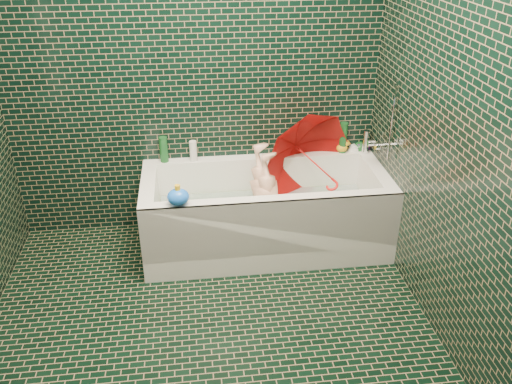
{
  "coord_description": "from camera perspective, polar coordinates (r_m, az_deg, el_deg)",
  "views": [
    {
      "loc": [
        -0.04,
        -2.27,
        2.21
      ],
      "look_at": [
        0.36,
        0.82,
        0.54
      ],
      "focal_mm": 38.0,
      "sensor_mm": 36.0,
      "label": 1
    }
  ],
  "objects": [
    {
      "name": "faucet",
      "position": [
        3.82,
        13.31,
        5.29
      ],
      "size": [
        0.18,
        0.19,
        0.55
      ],
      "color": "silver",
      "rests_on": "wall_right"
    },
    {
      "name": "bottle_right_tall",
      "position": [
        4.09,
        9.16,
        5.68
      ],
      "size": [
        0.07,
        0.07,
        0.23
      ],
      "primitive_type": "cylinder",
      "rotation": [
        0.0,
        0.0,
        0.42
      ],
      "color": "#164E20",
      "rests_on": "bathtub"
    },
    {
      "name": "floor",
      "position": [
        3.17,
        -4.72,
        -16.15
      ],
      "size": [
        2.8,
        2.8,
        0.0
      ],
      "primitive_type": "plane",
      "color": "black",
      "rests_on": "ground"
    },
    {
      "name": "umbrella",
      "position": [
        3.85,
        6.27,
        2.97
      ],
      "size": [
        1.04,
        0.96,
        0.93
      ],
      "primitive_type": "imported",
      "rotation": [
        0.18,
        -0.52,
        0.3
      ],
      "color": "red",
      "rests_on": "bathtub"
    },
    {
      "name": "bottle_left_tall",
      "position": [
        3.95,
        -9.69,
        4.44
      ],
      "size": [
        0.08,
        0.08,
        0.19
      ],
      "primitive_type": "cylinder",
      "rotation": [
        0.0,
        0.0,
        -0.35
      ],
      "color": "#164E20",
      "rests_on": "bathtub"
    },
    {
      "name": "water",
      "position": [
        3.84,
        0.99,
        -1.63
      ],
      "size": [
        1.48,
        0.53,
        0.0
      ],
      "primitive_type": "cube",
      "color": "silver",
      "rests_on": "bathtub"
    },
    {
      "name": "bottle_left_short",
      "position": [
        3.94,
        -6.62,
        4.29
      ],
      "size": [
        0.06,
        0.06,
        0.15
      ],
      "primitive_type": "cylinder",
      "rotation": [
        0.0,
        0.0,
        0.22
      ],
      "color": "white",
      "rests_on": "bathtub"
    },
    {
      "name": "wall_back",
      "position": [
        3.79,
        -6.65,
        13.36
      ],
      "size": [
        2.8,
        0.0,
        2.8
      ],
      "primitive_type": "plane",
      "rotation": [
        1.57,
        0.0,
        0.0
      ],
      "color": "black",
      "rests_on": "floor"
    },
    {
      "name": "bottle_right_pump",
      "position": [
        4.12,
        11.49,
        5.2
      ],
      "size": [
        0.06,
        0.06,
        0.18
      ],
      "primitive_type": "cylinder",
      "rotation": [
        0.0,
        0.0,
        -0.35
      ],
      "color": "silver",
      "rests_on": "bathtub"
    },
    {
      "name": "bath_toy",
      "position": [
        3.37,
        -8.2,
        -0.5
      ],
      "size": [
        0.14,
        0.11,
        0.14
      ],
      "rotation": [
        0.0,
        0.0,
        -0.01
      ],
      "color": "blue",
      "rests_on": "bathtub"
    },
    {
      "name": "soap_bottle_b",
      "position": [
        4.2,
        11.27,
        4.33
      ],
      "size": [
        0.1,
        0.1,
        0.21
      ],
      "primitive_type": "imported",
      "rotation": [
        0.0,
        0.0,
        0.0
      ],
      "color": "#5A207B",
      "rests_on": "bathtub"
    },
    {
      "name": "wall_right",
      "position": [
        2.8,
        21.88,
        6.09
      ],
      "size": [
        0.0,
        2.8,
        2.8
      ],
      "primitive_type": "plane",
      "rotation": [
        1.57,
        0.0,
        -1.57
      ],
      "color": "black",
      "rests_on": "floor"
    },
    {
      "name": "soap_bottle_a",
      "position": [
        4.16,
        10.24,
        4.19
      ],
      "size": [
        0.11,
        0.11,
        0.23
      ],
      "primitive_type": "imported",
      "rotation": [
        0.0,
        0.0,
        -0.26
      ],
      "color": "white",
      "rests_on": "bathtub"
    },
    {
      "name": "bath_mat",
      "position": [
        3.91,
        0.97,
        -3.46
      ],
      "size": [
        1.35,
        0.47,
        0.01
      ],
      "primitive_type": "cube",
      "color": "green",
      "rests_on": "bathtub"
    },
    {
      "name": "soap_bottle_c",
      "position": [
        4.17,
        11.05,
        4.21
      ],
      "size": [
        0.12,
        0.12,
        0.15
      ],
      "primitive_type": "imported",
      "rotation": [
        0.0,
        0.0,
        -0.04
      ],
      "color": "#164E20",
      "rests_on": "bathtub"
    },
    {
      "name": "bathtub",
      "position": [
        3.87,
        1.01,
        -2.9
      ],
      "size": [
        1.7,
        0.75,
        0.55
      ],
      "color": "white",
      "rests_on": "floor"
    },
    {
      "name": "rubber_duck",
      "position": [
        4.12,
        9.13,
        4.7
      ],
      "size": [
        0.11,
        0.08,
        0.09
      ],
      "rotation": [
        0.0,
        0.0,
        -0.1
      ],
      "color": "gold",
      "rests_on": "bathtub"
    },
    {
      "name": "child",
      "position": [
        3.81,
        1.41,
        -1.74
      ],
      "size": [
        0.96,
        0.43,
        0.3
      ],
      "primitive_type": "imported",
      "rotation": [
        -1.48,
        0.0,
        -1.46
      ],
      "color": "tan",
      "rests_on": "bathtub"
    }
  ]
}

